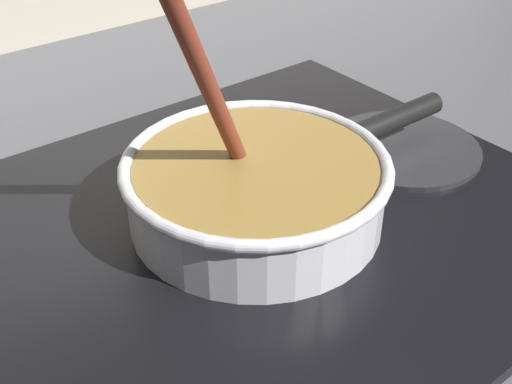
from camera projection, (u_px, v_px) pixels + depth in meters
hob_plate at (256, 224)px, 0.59m from camera, size 0.56×0.48×0.01m
burner_ring at (256, 215)px, 0.58m from camera, size 0.20×0.20×0.01m
spare_burner at (403, 148)px, 0.68m from camera, size 0.16×0.16×0.01m
cooking_pan at (257, 186)px, 0.56m from camera, size 0.35×0.23×0.27m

